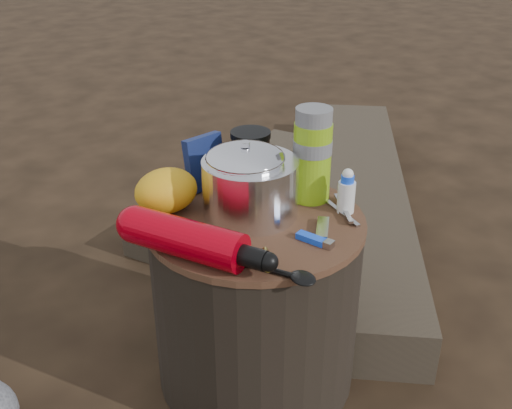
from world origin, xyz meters
TOP-DOWN VIEW (x-y plane):
  - ground at (0.00, 0.00)m, footprint 60.00×60.00m
  - stump at (0.00, 0.00)m, footprint 0.48×0.48m
  - log_main at (0.81, 0.44)m, footprint 1.39×1.48m
  - log_small at (0.51, 0.84)m, footprint 1.08×0.65m
  - foil_windscreen at (0.00, 0.03)m, footprint 0.21×0.21m
  - camping_pot at (-0.01, 0.03)m, footprint 0.17×0.17m
  - fuel_bottle at (-0.20, -0.04)m, footprint 0.22×0.33m
  - thermos at (0.16, 0.01)m, footprint 0.09×0.09m
  - travel_mug at (0.09, 0.15)m, footprint 0.09×0.09m
  - stuff_sack at (-0.14, 0.15)m, footprint 0.15×0.12m
  - food_pouch at (-0.00, 0.20)m, footprint 0.10×0.03m
  - lighter at (0.04, -0.15)m, footprint 0.04×0.08m
  - multitool at (0.08, -0.13)m, footprint 0.08×0.08m
  - pot_grabber at (0.17, -0.09)m, footprint 0.08×0.14m
  - spork at (-0.11, -0.17)m, footprint 0.11×0.17m
  - squeeze_bottle at (0.18, -0.09)m, footprint 0.04×0.04m

SIDE VIEW (x-z plane):
  - ground at x=0.00m, z-range 0.00..0.00m
  - log_small at x=0.51m, z-range 0.00..0.09m
  - log_main at x=0.81m, z-range 0.00..0.15m
  - stump at x=0.00m, z-range 0.00..0.44m
  - multitool at x=0.08m, z-range 0.44..0.46m
  - pot_grabber at x=0.17m, z-range 0.44..0.46m
  - spork at x=-0.11m, z-range 0.44..0.46m
  - lighter at x=0.04m, z-range 0.44..0.46m
  - fuel_bottle at x=-0.20m, z-range 0.44..0.52m
  - squeeze_bottle at x=0.18m, z-range 0.44..0.54m
  - stuff_sack at x=-0.14m, z-range 0.44..0.54m
  - foil_windscreen at x=0.00m, z-range 0.44..0.57m
  - food_pouch at x=0.00m, z-range 0.44..0.57m
  - travel_mug at x=0.09m, z-range 0.44..0.58m
  - camping_pot at x=-0.01m, z-range 0.44..0.61m
  - thermos at x=0.16m, z-range 0.44..0.66m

